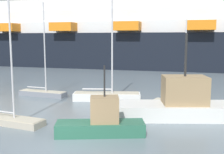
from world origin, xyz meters
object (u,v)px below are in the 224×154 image
Objects in this scene: sailboat_1 at (107,95)px; sailboat_3 at (179,103)px; sailboat_0 at (10,118)px; cruise_ship at (136,36)px; channel_buoy_0 at (165,87)px; sailboat_7 at (43,92)px; fishing_boat_2 at (102,122)px; fishing_boat_0 at (180,104)px.

sailboat_1 is 6.48m from sailboat_3.
sailboat_0 is 0.08× the size of cruise_ship.
sailboat_0 is 17.13m from channel_buoy_0.
sailboat_0 is 1.01× the size of sailboat_7.
fishing_boat_2 is (-4.16, -8.21, 0.42)m from sailboat_3.
sailboat_1 reaches higher than fishing_boat_2.
fishing_boat_2 is (8.89, -8.96, 0.33)m from sailboat_7.
fishing_boat_2 is 41.43m from cruise_ship.
sailboat_7 is 12.62m from fishing_boat_2.
cruise_ship is (-5.65, 40.70, 5.23)m from fishing_boat_2.
fishing_boat_0 is at bearing -79.52° from channel_buoy_0.
fishing_boat_0 is at bearing 29.60° from fishing_boat_2.
fishing_boat_0 is (10.80, 4.40, 0.62)m from sailboat_0.
sailboat_1 is at bearing 3.54° from sailboat_7.
sailboat_3 is at bearing -75.57° from channel_buoy_0.
fishing_boat_2 is 0.05× the size of cruise_ship.
fishing_boat_0 is 0.07× the size of cruise_ship.
sailboat_1 is 1.07× the size of sailboat_7.
sailboat_3 is at bearing 43.54° from sailboat_0.
cruise_ship is (-9.96, 35.96, 4.95)m from fishing_boat_0.
sailboat_7 is 1.66× the size of fishing_boat_2.
sailboat_3 reaches higher than fishing_boat_0.
sailboat_7 reaches higher than fishing_boat_2.
sailboat_1 is 7.77m from fishing_boat_0.
channel_buoy_0 is at bearing -72.36° from cruise_ship.
fishing_boat_0 is 10.44m from channel_buoy_0.
sailboat_3 is 0.06× the size of cruise_ship.
sailboat_1 is 0.08× the size of cruise_ship.
fishing_boat_2 is at bearing -146.68° from fishing_boat_0.
fishing_boat_0 reaches higher than channel_buoy_0.
sailboat_1 is at bearing 86.44° from fishing_boat_2.
sailboat_0 is at bearing -90.96° from cruise_ship.
cruise_ship is (3.24, 31.75, 5.56)m from sailboat_7.
sailboat_0 is 8.94m from sailboat_7.
fishing_boat_0 is (0.15, -3.46, 0.70)m from sailboat_3.
cruise_ship is at bearing 120.39° from sailboat_3.
fishing_boat_2 is (-4.31, -4.74, -0.28)m from fishing_boat_0.
sailboat_0 is 6.91× the size of channel_buoy_0.
cruise_ship reaches higher than sailboat_3.
cruise_ship is (0.84, 40.36, 5.57)m from sailboat_0.
sailboat_0 reaches higher than channel_buoy_0.
sailboat_1 reaches higher than sailboat_3.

